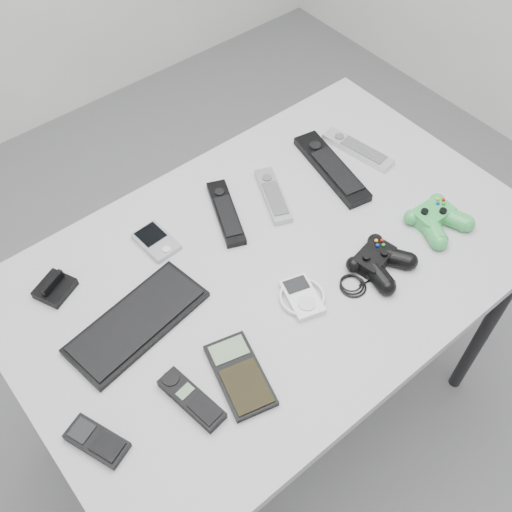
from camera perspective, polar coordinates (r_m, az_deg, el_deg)
floor at (r=1.98m, az=-0.07°, el=-15.54°), size 3.50×3.50×0.00m
desk at (r=1.37m, az=1.77°, el=-2.12°), size 1.17×0.75×0.79m
pda_keyboard at (r=1.24m, az=-11.26°, el=-6.13°), size 0.31×0.17×0.02m
dock_bracket at (r=1.32m, az=-18.71°, el=-2.69°), size 0.09×0.09×0.04m
pda at (r=1.36m, az=-9.48°, el=1.41°), size 0.07×0.11×0.02m
remote_silver_a at (r=1.43m, az=1.64°, el=5.83°), size 0.11×0.18×0.02m
remote_black_a at (r=1.40m, az=-2.88°, el=4.19°), size 0.12×0.20×0.02m
remote_black_b at (r=1.51m, az=7.20°, el=8.35°), size 0.11×0.27×0.03m
remote_silver_b at (r=1.57m, az=9.65°, el=10.02°), size 0.08×0.20×0.02m
mobile_phone at (r=1.15m, az=-14.93°, el=-16.63°), size 0.09×0.13×0.02m
cordless_handset at (r=1.14m, az=-6.16°, el=-13.38°), size 0.06×0.15×0.02m
calculator at (r=1.16m, az=-1.53°, el=-11.24°), size 0.13×0.18×0.02m
mp3_player at (r=1.26m, az=4.40°, el=-3.88°), size 0.12×0.13×0.02m
controller_black at (r=1.32m, az=11.63°, el=-0.41°), size 0.24×0.17×0.04m
controller_green at (r=1.43m, az=16.83°, el=3.54°), size 0.13×0.14×0.04m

